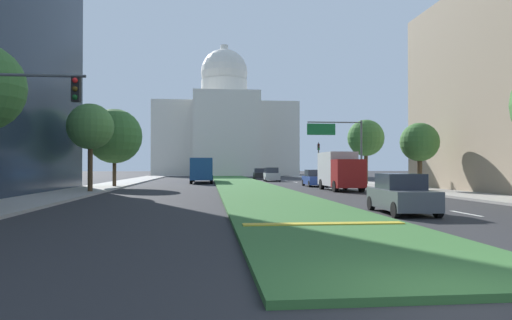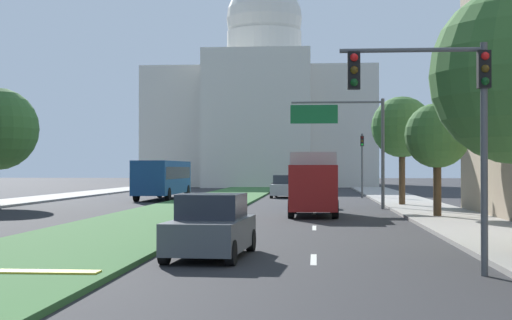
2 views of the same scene
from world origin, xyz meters
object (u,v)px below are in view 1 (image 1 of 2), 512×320
street_tree_right_mid (420,142)px  box_truck_delivery (340,170)px  sedan_lead_stopped (401,195)px  sedan_midblock (315,179)px  sedan_far_horizon (260,174)px  traffic_light_near_left (12,113)px  overhead_guide_sign (341,139)px  sedan_distant (272,175)px  street_tree_left_far (115,136)px  traffic_light_far_right (319,157)px  city_bus (202,168)px  street_tree_left_mid (90,127)px  street_tree_right_far (366,138)px  capitol_building (224,133)px

street_tree_right_mid → box_truck_delivery: size_ratio=0.86×
sedan_lead_stopped → sedan_midblock: sedan_lead_stopped is taller
sedan_midblock → sedan_far_horizon: bearing=95.8°
traffic_light_near_left → street_tree_right_mid: street_tree_right_mid is taller
overhead_guide_sign → box_truck_delivery: (-2.00, -6.44, -2.97)m
sedan_midblock → sedan_distant: bearing=97.6°
overhead_guide_sign → street_tree_left_far: (-21.66, 0.73, 0.20)m
sedan_distant → traffic_light_far_right: bearing=-3.7°
sedan_midblock → sedan_far_horizon: size_ratio=0.91×
street_tree_left_far → sedan_distant: size_ratio=1.63×
traffic_light_far_right → city_bus: (-15.51, -3.95, -1.54)m
street_tree_left_far → city_bus: (8.02, 12.07, -3.07)m
sedan_far_horizon → city_bus: (-8.68, -14.23, 0.98)m
sedan_distant → sedan_far_horizon: sedan_distant is taller
street_tree_left_mid → street_tree_right_far: street_tree_right_far is taller
traffic_light_near_left → sedan_far_horizon: bearing=75.3°
traffic_light_far_right → sedan_midblock: (-4.19, -15.50, -2.53)m
sedan_far_horizon → city_bus: city_bus is taller
capitol_building → sedan_far_horizon: size_ratio=6.48×
traffic_light_near_left → sedan_distant: 47.48m
sedan_midblock → sedan_distant: size_ratio=0.93×
street_tree_left_far → sedan_distant: street_tree_left_far is taller
street_tree_left_far → traffic_light_far_right: bearing=34.3°
sedan_distant → sedan_far_horizon: bearing=93.0°
sedan_distant → street_tree_right_mid: bearing=-72.2°
traffic_light_near_left → sedan_lead_stopped: size_ratio=1.21×
capitol_building → overhead_guide_sign: (9.17, -61.49, -5.03)m
sedan_midblock → city_bus: bearing=134.4°
box_truck_delivery → traffic_light_near_left: bearing=-129.1°
street_tree_right_mid → street_tree_left_far: bearing=159.7°
street_tree_right_mid → box_truck_delivery: bearing=158.7°
capitol_building → sedan_distant: bearing=-83.9°
street_tree_right_mid → street_tree_left_far: street_tree_left_far is taller
street_tree_left_far → sedan_far_horizon: 31.42m
street_tree_left_mid → street_tree_left_far: bearing=90.0°
capitol_building → sedan_midblock: capitol_building is taller
overhead_guide_sign → box_truck_delivery: overhead_guide_sign is taller
sedan_lead_stopped → sedan_distant: bearing=89.7°
street_tree_left_far → sedan_midblock: size_ratio=1.75×
traffic_light_far_right → street_tree_right_mid: size_ratio=0.95×
sedan_far_horizon → sedan_distant: bearing=-87.0°
capitol_building → sedan_midblock: size_ratio=7.15×
sedan_far_horizon → city_bus: 16.70m
traffic_light_near_left → overhead_guide_sign: size_ratio=0.80×
traffic_light_near_left → sedan_midblock: 33.82m
capitol_building → street_tree_right_mid: (13.01, -70.20, -5.77)m
traffic_light_far_right → street_tree_left_far: street_tree_left_far is taller
street_tree_right_mid → sedan_lead_stopped: (-8.52, -16.13, -3.11)m
overhead_guide_sign → sedan_far_horizon: 27.75m
sedan_lead_stopped → city_bus: (-8.96, 37.64, 0.97)m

